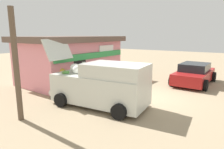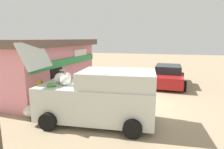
{
  "view_description": "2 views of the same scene",
  "coord_description": "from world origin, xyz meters",
  "px_view_note": "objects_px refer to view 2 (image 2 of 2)",
  "views": [
    {
      "loc": [
        -9.42,
        -3.85,
        3.14
      ],
      "look_at": [
        -0.2,
        2.05,
        0.95
      ],
      "focal_mm": 31.93,
      "sensor_mm": 36.0,
      "label": 1
    },
    {
      "loc": [
        -8.74,
        -1.04,
        3.08
      ],
      "look_at": [
        0.84,
        1.5,
        1.17
      ],
      "focal_mm": 29.99,
      "sensor_mm": 36.0,
      "label": 2
    }
  ],
  "objects_px": {
    "vendor_standing": "(63,84)",
    "unloaded_banana_pile": "(33,111)",
    "parked_sedan": "(168,76)",
    "delivery_van": "(99,97)",
    "customer_bending": "(38,91)",
    "storefront_bar": "(39,66)",
    "paint_bucket": "(87,85)"
  },
  "relations": [
    {
      "from": "delivery_van",
      "to": "paint_bucket",
      "type": "height_order",
      "value": "delivery_van"
    },
    {
      "from": "customer_bending",
      "to": "unloaded_banana_pile",
      "type": "bearing_deg",
      "value": -174.89
    },
    {
      "from": "parked_sedan",
      "to": "delivery_van",
      "type": "bearing_deg",
      "value": 158.31
    },
    {
      "from": "parked_sedan",
      "to": "unloaded_banana_pile",
      "type": "bearing_deg",
      "value": 141.71
    },
    {
      "from": "unloaded_banana_pile",
      "to": "paint_bucket",
      "type": "xyz_separation_m",
      "value": [
        4.71,
        -0.38,
        -0.05
      ]
    },
    {
      "from": "paint_bucket",
      "to": "vendor_standing",
      "type": "bearing_deg",
      "value": 179.48
    },
    {
      "from": "vendor_standing",
      "to": "customer_bending",
      "type": "relative_size",
      "value": 1.1
    },
    {
      "from": "delivery_van",
      "to": "vendor_standing",
      "type": "distance_m",
      "value": 2.88
    },
    {
      "from": "customer_bending",
      "to": "unloaded_banana_pile",
      "type": "distance_m",
      "value": 0.82
    },
    {
      "from": "vendor_standing",
      "to": "unloaded_banana_pile",
      "type": "distance_m",
      "value": 1.96
    },
    {
      "from": "vendor_standing",
      "to": "parked_sedan",
      "type": "bearing_deg",
      "value": -45.07
    },
    {
      "from": "delivery_van",
      "to": "customer_bending",
      "type": "xyz_separation_m",
      "value": [
        0.27,
        2.79,
        -0.08
      ]
    },
    {
      "from": "storefront_bar",
      "to": "customer_bending",
      "type": "bearing_deg",
      "value": -145.19
    },
    {
      "from": "storefront_bar",
      "to": "delivery_van",
      "type": "xyz_separation_m",
      "value": [
        -2.92,
        -4.64,
        -0.57
      ]
    },
    {
      "from": "customer_bending",
      "to": "storefront_bar",
      "type": "bearing_deg",
      "value": 34.81
    },
    {
      "from": "storefront_bar",
      "to": "unloaded_banana_pile",
      "type": "distance_m",
      "value": 3.89
    },
    {
      "from": "delivery_van",
      "to": "paint_bucket",
      "type": "distance_m",
      "value": 5.15
    },
    {
      "from": "vendor_standing",
      "to": "unloaded_banana_pile",
      "type": "height_order",
      "value": "vendor_standing"
    },
    {
      "from": "delivery_van",
      "to": "unloaded_banana_pile",
      "type": "distance_m",
      "value": 2.86
    },
    {
      "from": "delivery_van",
      "to": "parked_sedan",
      "type": "distance_m",
      "value": 7.11
    },
    {
      "from": "customer_bending",
      "to": "unloaded_banana_pile",
      "type": "height_order",
      "value": "customer_bending"
    },
    {
      "from": "delivery_van",
      "to": "paint_bucket",
      "type": "xyz_separation_m",
      "value": [
        4.5,
        2.37,
        -0.8
      ]
    },
    {
      "from": "delivery_van",
      "to": "vendor_standing",
      "type": "xyz_separation_m",
      "value": [
        1.59,
        2.4,
        -0.05
      ]
    },
    {
      "from": "storefront_bar",
      "to": "customer_bending",
      "type": "height_order",
      "value": "storefront_bar"
    },
    {
      "from": "customer_bending",
      "to": "paint_bucket",
      "type": "bearing_deg",
      "value": -5.68
    },
    {
      "from": "storefront_bar",
      "to": "paint_bucket",
      "type": "height_order",
      "value": "storefront_bar"
    },
    {
      "from": "storefront_bar",
      "to": "unloaded_banana_pile",
      "type": "height_order",
      "value": "storefront_bar"
    },
    {
      "from": "parked_sedan",
      "to": "customer_bending",
      "type": "relative_size",
      "value": 2.87
    },
    {
      "from": "unloaded_banana_pile",
      "to": "paint_bucket",
      "type": "bearing_deg",
      "value": -4.6
    },
    {
      "from": "parked_sedan",
      "to": "unloaded_banana_pile",
      "type": "xyz_separation_m",
      "value": [
        -6.81,
        5.38,
        -0.4
      ]
    },
    {
      "from": "vendor_standing",
      "to": "customer_bending",
      "type": "distance_m",
      "value": 1.38
    },
    {
      "from": "storefront_bar",
      "to": "customer_bending",
      "type": "xyz_separation_m",
      "value": [
        -2.66,
        -1.85,
        -0.65
      ]
    }
  ]
}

